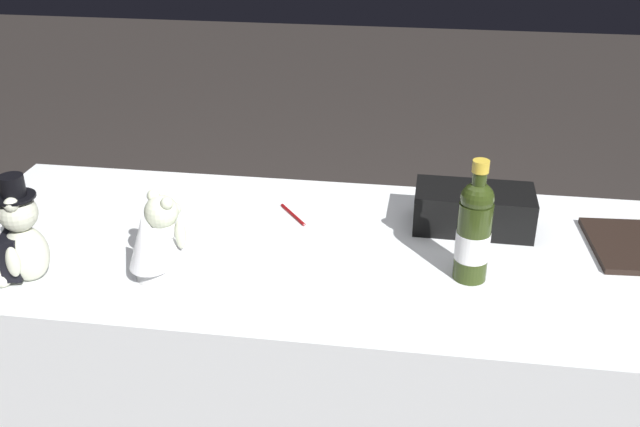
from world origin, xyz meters
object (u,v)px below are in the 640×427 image
Objects in this scene: teddy_bear_bride at (160,242)px; signing_pen at (294,215)px; teddy_bear_groom at (20,240)px; gift_case_black at (474,209)px; champagne_bottle at (474,230)px; guestbook at (634,246)px.

teddy_bear_bride is 1.76× the size of signing_pen.
gift_case_black is at bearing -158.09° from teddy_bear_groom.
champagne_bottle is 0.29m from gift_case_black.
gift_case_black is 0.43m from guestbook.
teddy_bear_groom is 1.25× the size of teddy_bear_bride.
teddy_bear_bride is 0.86m from gift_case_black.
guestbook is (-0.44, -0.21, -0.13)m from champagne_bottle.
guestbook is at bearing 171.78° from gift_case_black.
guestbook is at bearing 176.85° from signing_pen.
champagne_bottle is at bearing 151.79° from signing_pen.
champagne_bottle is 0.96× the size of gift_case_black.
teddy_bear_bride is 1.25m from guestbook.
teddy_bear_bride is 0.46m from signing_pen.
teddy_bear_groom reaches higher than teddy_bear_bride.
gift_case_black reaches higher than signing_pen.
gift_case_black is (-1.11, -0.44, -0.05)m from teddy_bear_groom.
teddy_bear_groom is 0.34m from teddy_bear_bride.
teddy_bear_bride reaches higher than guestbook.
teddy_bear_groom is 0.85× the size of gift_case_black.
signing_pen is (-0.59, -0.43, -0.11)m from teddy_bear_groom.
guestbook reaches higher than signing_pen.
champagne_bottle is (-1.09, -0.17, 0.02)m from teddy_bear_groom.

